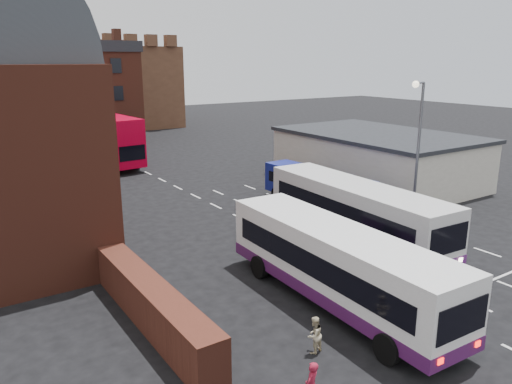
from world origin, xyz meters
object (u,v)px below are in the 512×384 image
bus_red_double (105,138)px  pedestrian_beige (314,335)px  street_lamp (417,140)px  bus_white_inbound (355,209)px  bus_blue (317,186)px  bus_white_outbound (336,261)px

bus_red_double → pedestrian_beige: 37.42m
bus_red_double → pedestrian_beige: size_ratio=9.10×
bus_red_double → street_lamp: street_lamp is taller
bus_white_inbound → bus_blue: (2.99, 6.79, -0.52)m
bus_blue → pedestrian_beige: size_ratio=6.84×
bus_white_inbound → pedestrian_beige: bus_white_inbound is taller
bus_blue → bus_white_outbound: bearing=49.9°
bus_white_outbound → pedestrian_beige: (-3.18, -2.38, -1.28)m
bus_white_outbound → street_lamp: size_ratio=1.37×
street_lamp → pedestrian_beige: 16.98m
bus_white_outbound → bus_white_inbound: bearing=41.4°
bus_white_inbound → street_lamp: bearing=-174.0°
bus_blue → street_lamp: (2.31, -6.48, 3.93)m
street_lamp → bus_white_inbound: bearing=-176.7°
bus_white_inbound → street_lamp: 6.30m
bus_white_inbound → bus_blue: bearing=-111.1°
pedestrian_beige → bus_white_inbound: bearing=-153.3°
bus_white_outbound → pedestrian_beige: 4.17m
bus_white_outbound → bus_white_inbound: (5.95, 4.92, 0.06)m
street_lamp → pedestrian_beige: street_lamp is taller
bus_white_outbound → pedestrian_beige: bus_white_outbound is taller
bus_white_outbound → pedestrian_beige: bearing=-141.3°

